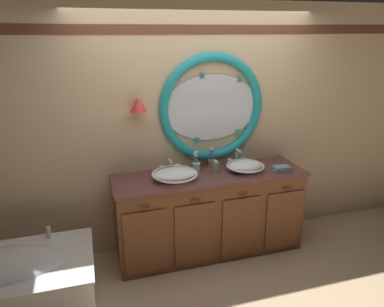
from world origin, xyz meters
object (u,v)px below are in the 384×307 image
Objects in this scene: soap_dispenser at (216,167)px; folded_hand_towel at (282,169)px; sink_basin_right at (245,166)px; toothbrush_holder_left at (196,166)px; sink_basin_left at (175,174)px; toothbrush_holder_right at (212,162)px.

soap_dispenser reaches higher than folded_hand_towel.
sink_basin_right is 1.81× the size of toothbrush_holder_left.
folded_hand_towel is (1.14, -0.10, -0.03)m from sink_basin_left.
toothbrush_holder_left is (0.27, 0.15, 0.00)m from sink_basin_left.
sink_basin_left is 1.14m from folded_hand_towel.
folded_hand_towel is at bearing -16.16° from toothbrush_holder_left.
toothbrush_holder_left reaches higher than soap_dispenser.
sink_basin_left is 0.45m from soap_dispenser.
folded_hand_towel is (0.67, -0.32, -0.03)m from toothbrush_holder_right.
sink_basin_right is 2.78× the size of soap_dispenser.
folded_hand_towel is (0.87, -0.25, -0.03)m from toothbrush_holder_left.
toothbrush_holder_right reaches higher than soap_dispenser.
soap_dispenser is at bearing -30.37° from toothbrush_holder_left.
toothbrush_holder_left is 0.21m from soap_dispenser.
sink_basin_left is 0.76m from sink_basin_right.
toothbrush_holder_left reaches higher than folded_hand_towel.
toothbrush_holder_left reaches higher than sink_basin_right.
folded_hand_towel is (0.37, -0.10, -0.03)m from sink_basin_right.
soap_dispenser is 0.70m from folded_hand_towel.
sink_basin_left reaches higher than folded_hand_towel.
folded_hand_towel is at bearing -25.40° from toothbrush_holder_right.
toothbrush_holder_left is at bearing 149.63° from soap_dispenser.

